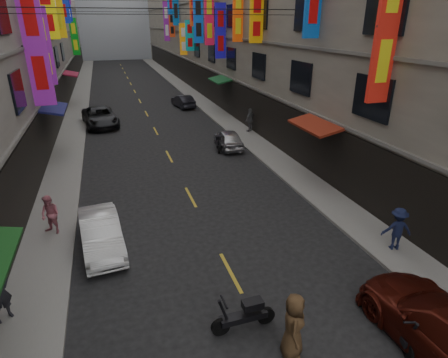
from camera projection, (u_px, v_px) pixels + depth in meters
sidewalk_left at (78, 104)px, 37.04m from camera, size 2.00×90.00×0.12m
sidewalk_right at (196, 97)px, 40.34m from camera, size 2.00×90.00×0.12m
building_row_right at (250, 1)px, 38.30m from camera, size 10.14×90.00×19.00m
haze_block at (111, 3)px, 78.36m from camera, size 18.00×8.00×22.00m
shop_signage at (138, 1)px, 28.92m from camera, size 14.00×55.00×11.70m
street_awnings at (141, 102)px, 23.14m from camera, size 13.99×35.20×0.41m
overhead_cables at (146, 2)px, 24.73m from camera, size 14.00×38.04×1.24m
lane_markings at (143, 107)px, 36.08m from camera, size 0.12×80.20×0.01m
scooter_near_right at (399, 324)px, 9.66m from camera, size 0.75×1.75×1.14m
scooter_crossing at (245, 315)px, 9.94m from camera, size 1.80×0.50×1.14m
scooter_far_right at (218, 143)px, 23.88m from camera, size 0.66×1.78×1.14m
car_left_mid at (101, 233)px, 13.42m from camera, size 1.69×3.93×1.26m
car_left_far at (100, 117)px, 29.27m from camera, size 3.01×5.39×1.42m
car_right_mid at (228, 139)px, 24.26m from camera, size 1.69×3.63×1.20m
car_right_far at (183, 101)px, 35.65m from camera, size 1.80×3.73×1.18m
pedestrian_lfar at (50, 215)px, 14.13m from camera, size 0.91×0.86×1.55m
pedestrian_rnear at (397, 229)px, 13.15m from camera, size 1.14×0.83×1.59m
pedestrian_rfar at (250, 120)px, 27.34m from camera, size 1.15×1.00×1.71m
pedestrian_crossing at (293, 326)px, 9.02m from camera, size 0.90×1.03×1.76m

